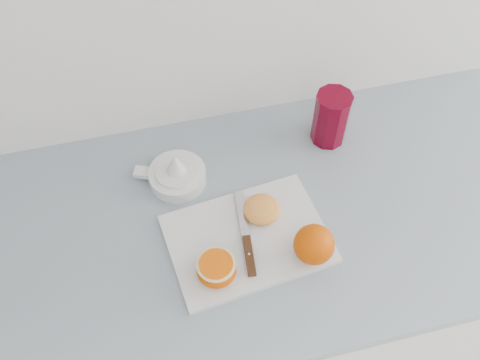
% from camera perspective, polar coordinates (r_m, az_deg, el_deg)
% --- Properties ---
extents(counter, '(2.38, 0.64, 0.89)m').
position_cam_1_polar(counter, '(1.54, 1.24, -12.62)').
color(counter, white).
rests_on(counter, ground).
extents(cutting_board, '(0.34, 0.26, 0.01)m').
position_cam_1_polar(cutting_board, '(1.10, 0.82, -6.30)').
color(cutting_board, silver).
rests_on(cutting_board, counter).
extents(whole_orange, '(0.08, 0.08, 0.08)m').
position_cam_1_polar(whole_orange, '(1.05, 7.90, -6.83)').
color(whole_orange, '#E56800').
rests_on(whole_orange, cutting_board).
extents(half_orange, '(0.08, 0.08, 0.05)m').
position_cam_1_polar(half_orange, '(1.04, -2.53, -9.48)').
color(half_orange, '#E56800').
rests_on(half_orange, cutting_board).
extents(squeezed_shell, '(0.08, 0.08, 0.03)m').
position_cam_1_polar(squeezed_shell, '(1.12, 2.34, -3.12)').
color(squeezed_shell, orange).
rests_on(squeezed_shell, cutting_board).
extents(paring_knife, '(0.04, 0.20, 0.01)m').
position_cam_1_polar(paring_knife, '(1.08, 0.85, -7.24)').
color(paring_knife, '#3F240E').
rests_on(paring_knife, cutting_board).
extents(citrus_juicer, '(0.16, 0.13, 0.09)m').
position_cam_1_polar(citrus_juicer, '(1.18, -6.79, 0.64)').
color(citrus_juicer, white).
rests_on(citrus_juicer, counter).
extents(red_tumbler, '(0.08, 0.08, 0.14)m').
position_cam_1_polar(red_tumbler, '(1.24, 9.64, 6.39)').
color(red_tumbler, '#630014').
rests_on(red_tumbler, counter).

